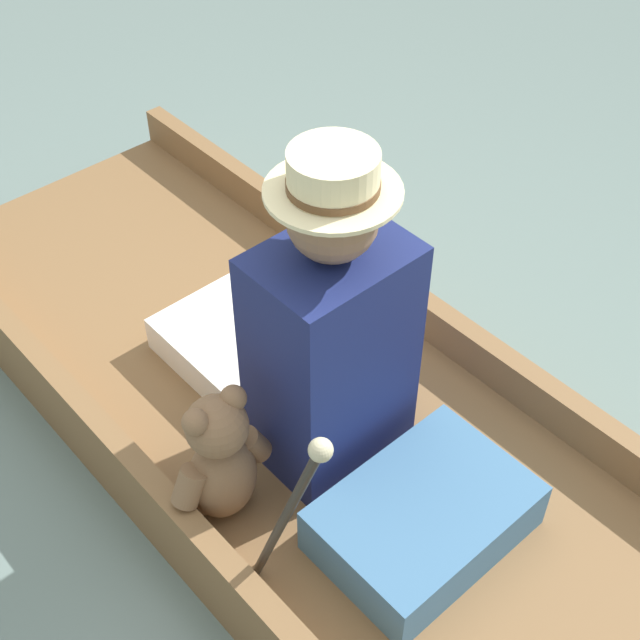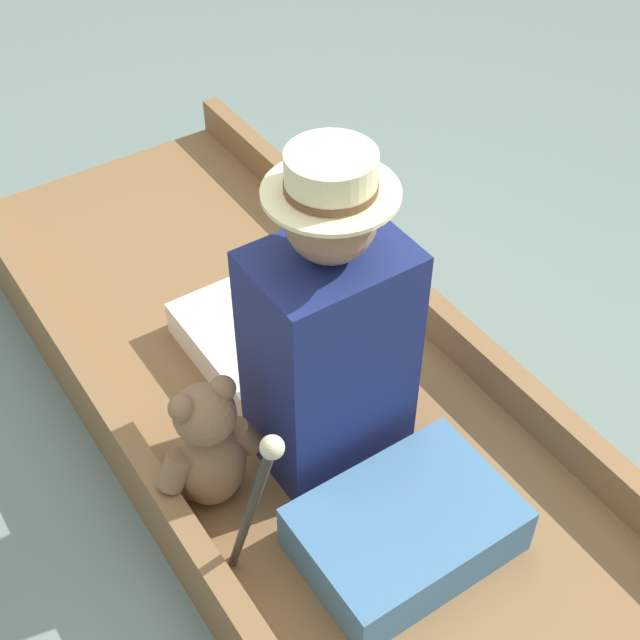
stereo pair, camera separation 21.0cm
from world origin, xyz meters
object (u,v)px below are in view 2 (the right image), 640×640
wine_glass (342,270)px  walking_cane (254,502)px  teddy_bear (209,448)px  seated_person (313,337)px

wine_glass → walking_cane: size_ratio=0.30×
walking_cane → teddy_bear: bearing=79.8°
seated_person → walking_cane: (-0.39, -0.38, 0.08)m
teddy_bear → seated_person: bearing=8.6°
seated_person → walking_cane: 0.56m
wine_glass → walking_cane: bearing=-134.4°
teddy_bear → walking_cane: size_ratio=0.57×
seated_person → wine_glass: 0.54m
seated_person → wine_glass: (0.34, 0.37, -0.21)m
teddy_bear → wine_glass: size_ratio=1.92×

